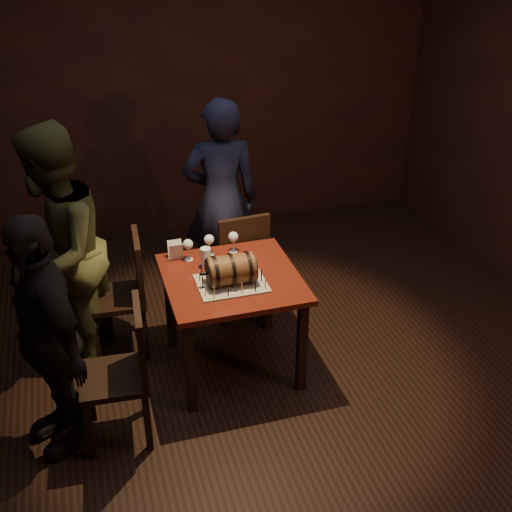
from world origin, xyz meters
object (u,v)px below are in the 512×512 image
object	(u,v)px
pint_of_ale	(206,258)
person_back	(221,200)
wine_glass_mid	(209,240)
wine_glass_right	(233,238)
wine_glass_left	(188,245)
person_left_rear	(58,254)
person_left_front	(46,336)
chair_back	(240,260)
chair_left_front	(126,367)
barrel_cake	(231,270)
pub_table	(232,290)
chair_left_rear	(127,288)

from	to	relation	value
pint_of_ale	person_back	distance (m)	0.93
wine_glass_mid	wine_glass_right	xyz separation A→B (m)	(0.17, -0.01, 0.00)
wine_glass_left	person_left_rear	distance (m)	0.88
wine_glass_left	person_left_front	size ratio (longest dim) A/B	0.10
wine_glass_mid	person_left_front	world-z (taller)	person_left_front
chair_back	chair_left_front	world-z (taller)	same
barrel_cake	pint_of_ale	distance (m)	0.29
person_left_rear	person_left_front	distance (m)	0.80
chair_back	pint_of_ale	bearing A→B (deg)	-129.99
pub_table	wine_glass_right	world-z (taller)	wine_glass_right
pub_table	chair_left_rear	bearing A→B (deg)	147.97
pint_of_ale	person_left_front	distance (m)	1.20
wine_glass_right	chair_left_front	bearing A→B (deg)	-137.94
wine_glass_right	chair_left_rear	distance (m)	0.85
wine_glass_left	person_left_front	world-z (taller)	person_left_front
chair_left_rear	chair_left_front	bearing A→B (deg)	-96.81
person_left_front	wine_glass_left	bearing A→B (deg)	103.74
chair_back	person_left_front	xyz separation A→B (m)	(-1.42, -0.98, 0.25)
pint_of_ale	chair_left_front	xyz separation A→B (m)	(-0.64, -0.63, -0.30)
chair_left_rear	pub_table	bearing A→B (deg)	-32.03
barrel_cake	chair_left_front	distance (m)	0.91
chair_back	chair_left_front	xyz separation A→B (m)	(-1.00, -1.06, 0.00)
pint_of_ale	wine_glass_left	bearing A→B (deg)	123.75
wine_glass_right	chair_left_rear	size ratio (longest dim) A/B	0.17
person_left_rear	chair_left_front	bearing A→B (deg)	40.42
person_left_front	person_left_rear	bearing A→B (deg)	150.92
wine_glass_left	chair_back	bearing A→B (deg)	32.43
wine_glass_left	wine_glass_mid	distance (m)	0.16
pint_of_ale	chair_back	distance (m)	0.63
pint_of_ale	person_left_front	size ratio (longest dim) A/B	0.10
person_back	barrel_cake	bearing A→B (deg)	85.15
wine_glass_mid	wine_glass_left	bearing A→B (deg)	-169.99
barrel_cake	chair_left_front	bearing A→B (deg)	-153.71
wine_glass_mid	chair_back	size ratio (longest dim) A/B	0.17
wine_glass_mid	wine_glass_right	size ratio (longest dim) A/B	1.00
wine_glass_mid	wine_glass_right	world-z (taller)	same
wine_glass_left	person_left_rear	xyz separation A→B (m)	(-0.87, 0.09, 0.02)
pub_table	chair_left_front	size ratio (longest dim) A/B	0.97
wine_glass_left	chair_left_rear	distance (m)	0.57
wine_glass_mid	wine_glass_right	bearing A→B (deg)	-2.34
barrel_cake	person_left_front	world-z (taller)	person_left_front
wine_glass_mid	chair_back	world-z (taller)	chair_back
wine_glass_left	chair_left_rear	bearing A→B (deg)	165.19
wine_glass_left	chair_back	world-z (taller)	chair_back
pub_table	person_left_rear	size ratio (longest dim) A/B	0.51
pub_table	person_back	world-z (taller)	person_back
person_left_front	person_back	bearing A→B (deg)	113.88
wine_glass_left	person_back	size ratio (longest dim) A/B	0.10
chair_back	wine_glass_left	bearing A→B (deg)	-147.57
pub_table	wine_glass_mid	distance (m)	0.41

